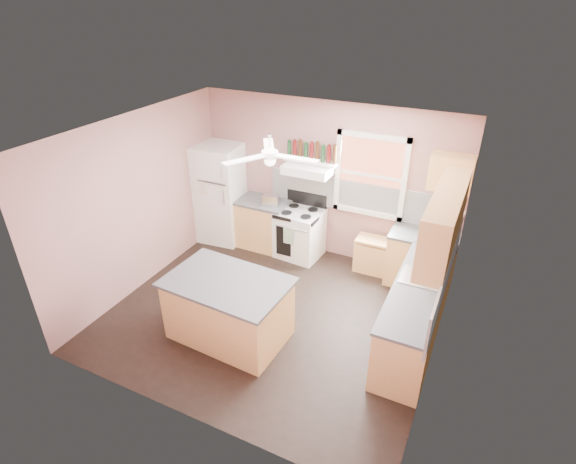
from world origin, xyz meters
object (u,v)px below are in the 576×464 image
at_px(stove, 299,234).
at_px(island, 229,310).
at_px(refrigerator, 221,193).
at_px(cart, 371,257).
at_px(toaster, 271,200).

bearing_deg(stove, island, -84.81).
height_order(refrigerator, cart, refrigerator).
relative_size(stove, island, 0.57).
bearing_deg(refrigerator, toaster, -6.99).
relative_size(toaster, cart, 0.53).
bearing_deg(island, stove, 93.52).
distance_m(stove, cart, 1.30).
height_order(toaster, island, toaster).
xyz_separation_m(stove, cart, (1.29, 0.08, -0.17)).
height_order(toaster, cart, toaster).
distance_m(refrigerator, toaster, 1.06).
distance_m(toaster, island, 2.40).
height_order(stove, cart, stove).
xyz_separation_m(refrigerator, stove, (1.57, 0.03, -0.48)).
relative_size(toaster, island, 0.19).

